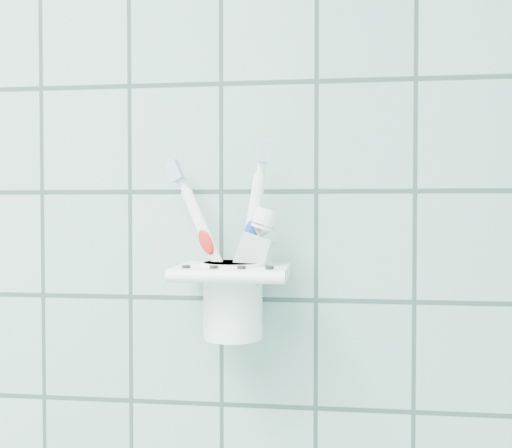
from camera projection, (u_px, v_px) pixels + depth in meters
holder_bracket at (233, 273)px, 0.58m from camera, size 0.11×0.10×0.03m
cup at (233, 296)px, 0.58m from camera, size 0.07×0.07×0.08m
toothbrush_pink at (246, 234)px, 0.58m from camera, size 0.08×0.04×0.19m
toothbrush_blue at (229, 221)px, 0.59m from camera, size 0.04×0.09×0.21m
toothbrush_orange at (235, 233)px, 0.59m from camera, size 0.04×0.02×0.20m
toothpaste_tube at (229, 258)px, 0.58m from camera, size 0.06×0.04×0.14m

